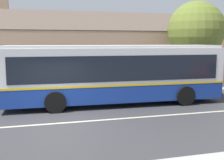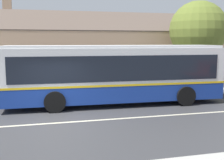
{
  "view_description": "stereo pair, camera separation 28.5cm",
  "coord_description": "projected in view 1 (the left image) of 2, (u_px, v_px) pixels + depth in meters",
  "views": [
    {
      "loc": [
        -0.74,
        -11.11,
        3.27
      ],
      "look_at": [
        3.0,
        2.78,
        1.28
      ],
      "focal_mm": 45.0,
      "sensor_mm": 36.0,
      "label": 1
    },
    {
      "loc": [
        -0.47,
        -11.18,
        3.27
      ],
      "look_at": [
        3.0,
        2.78,
        1.28
      ],
      "focal_mm": 45.0,
      "sensor_mm": 36.0,
      "label": 2
    }
  ],
  "objects": [
    {
      "name": "ground_plane",
      "position": [
        58.0,
        123.0,
        11.27
      ],
      "size": [
        300.0,
        300.0,
        0.0
      ],
      "primitive_type": "plane",
      "color": "#38383A"
    },
    {
      "name": "community_building",
      "position": [
        79.0,
        54.0,
        24.87
      ],
      "size": [
        23.13,
        10.13,
        6.91
      ],
      "color": "tan",
      "rests_on": "ground"
    },
    {
      "name": "bus_stop_sign",
      "position": [
        189.0,
        67.0,
        18.08
      ],
      "size": [
        0.36,
        0.07,
        2.4
      ],
      "color": "gray",
      "rests_on": "sidewalk_far"
    },
    {
      "name": "street_tree_primary",
      "position": [
        196.0,
        30.0,
        19.71
      ],
      "size": [
        3.98,
        3.98,
        6.07
      ],
      "color": "#4C3828",
      "rests_on": "ground"
    },
    {
      "name": "transit_bus",
      "position": [
        114.0,
        73.0,
        14.63
      ],
      "size": [
        11.36,
        2.99,
        3.07
      ],
      "color": "navy",
      "rests_on": "ground"
    },
    {
      "name": "sidewalk_far",
      "position": [
        50.0,
        94.0,
        16.99
      ],
      "size": [
        60.0,
        3.0,
        0.15
      ],
      "primitive_type": "cube",
      "color": "#ADAAA3",
      "rests_on": "ground"
    },
    {
      "name": "lane_divider_stripe",
      "position": [
        58.0,
        123.0,
        11.27
      ],
      "size": [
        60.0,
        0.16,
        0.01
      ],
      "primitive_type": "cube",
      "color": "beige",
      "rests_on": "ground"
    }
  ]
}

